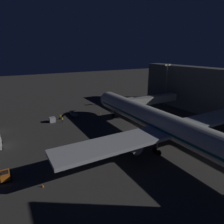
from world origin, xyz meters
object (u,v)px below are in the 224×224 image
object	(u,v)px
traffic_cone_nose_port	(111,111)
apron_floodlight_mast	(166,82)
ground_crew_near_nose_gear	(61,117)
traffic_cone_nose_starboard	(100,113)
baggage_tug_spare	(5,175)
airliner_at_gate	(169,126)
jet_bridge	(149,100)
traffic_cone_wingtip_svc_side	(43,186)
baggage_container_near_belt	(52,120)
ground_crew_under_port_wing	(62,120)
belt_loader	(73,113)

from	to	relation	value
traffic_cone_nose_port	apron_floodlight_mast	bearing A→B (deg)	171.33
ground_crew_near_nose_gear	traffic_cone_nose_starboard	distance (m)	14.31
baggage_tug_spare	traffic_cone_nose_port	bearing A→B (deg)	-144.29
airliner_at_gate	traffic_cone_nose_starboard	bearing A→B (deg)	-85.95
traffic_cone_nose_port	traffic_cone_nose_starboard	distance (m)	4.40
airliner_at_gate	ground_crew_near_nose_gear	size ratio (longest dim) A/B	35.23
jet_bridge	traffic_cone_wingtip_svc_side	world-z (taller)	jet_bridge
baggage_container_near_belt	ground_crew_under_port_wing	world-z (taller)	ground_crew_under_port_wing
apron_floodlight_mast	baggage_tug_spare	distance (m)	63.93
traffic_cone_wingtip_svc_side	ground_crew_under_port_wing	bearing A→B (deg)	-111.78
belt_loader	traffic_cone_nose_starboard	size ratio (longest dim) A/B	15.76
jet_bridge	ground_crew_near_nose_gear	xyz separation A→B (m)	(27.86, -10.90, -4.52)
baggage_tug_spare	traffic_cone_nose_starboard	distance (m)	40.76
traffic_cone_wingtip_svc_side	traffic_cone_nose_port	bearing A→B (deg)	-134.38
apron_floodlight_mast	baggage_container_near_belt	bearing A→B (deg)	-4.30
baggage_tug_spare	baggage_container_near_belt	bearing A→B (deg)	-119.11
ground_crew_under_port_wing	traffic_cone_nose_starboard	size ratio (longest dim) A/B	3.06
apron_floodlight_mast	belt_loader	world-z (taller)	apron_floodlight_mast
airliner_at_gate	apron_floodlight_mast	world-z (taller)	airliner_at_gate
jet_bridge	baggage_container_near_belt	bearing A→B (deg)	-17.94
ground_crew_near_nose_gear	traffic_cone_nose_starboard	bearing A→B (deg)	177.01
baggage_container_near_belt	belt_loader	bearing A→B (deg)	-161.26
traffic_cone_wingtip_svc_side	ground_crew_near_nose_gear	bearing A→B (deg)	-110.42
jet_bridge	ground_crew_under_port_wing	xyz separation A→B (m)	(28.10, -8.10, -4.59)
ground_crew_under_port_wing	ground_crew_near_nose_gear	bearing A→B (deg)	-95.04
apron_floodlight_mast	traffic_cone_nose_starboard	bearing A→B (deg)	-7.31
ground_crew_near_nose_gear	traffic_cone_wingtip_svc_side	size ratio (longest dim) A/B	3.30
ground_crew_under_port_wing	belt_loader	bearing A→B (deg)	-138.72
traffic_cone_nose_port	traffic_cone_wingtip_svc_side	world-z (taller)	same
jet_bridge	traffic_cone_nose_starboard	size ratio (longest dim) A/B	38.33
baggage_tug_spare	belt_loader	distance (m)	36.02
baggage_container_near_belt	traffic_cone_nose_starboard	world-z (taller)	baggage_container_near_belt
ground_crew_under_port_wing	traffic_cone_wingtip_svc_side	distance (m)	31.47
ground_crew_near_nose_gear	jet_bridge	bearing A→B (deg)	158.62
airliner_at_gate	baggage_tug_spare	distance (m)	34.45
belt_loader	traffic_cone_wingtip_svc_side	xyz separation A→B (m)	(16.88, 33.79, -0.57)
traffic_cone_nose_port	traffic_cone_wingtip_svc_side	distance (m)	43.75
ground_crew_near_nose_gear	ground_crew_under_port_wing	xyz separation A→B (m)	(0.25, 2.80, -0.07)
airliner_at_gate	traffic_cone_nose_port	distance (m)	31.55
baggage_tug_spare	ground_crew_near_nose_gear	size ratio (longest dim) A/B	1.48
jet_bridge	belt_loader	size ratio (longest dim) A/B	2.43
jet_bridge	traffic_cone_nose_starboard	world-z (taller)	jet_bridge
traffic_cone_nose_starboard	traffic_cone_wingtip_svc_side	distance (m)	40.79
jet_bridge	traffic_cone_nose_port	world-z (taller)	jet_bridge
traffic_cone_nose_port	baggage_container_near_belt	bearing A→B (deg)	0.46
apron_floodlight_mast	traffic_cone_nose_starboard	size ratio (longest dim) A/B	30.71
apron_floodlight_mast	ground_crew_near_nose_gear	world-z (taller)	apron_floodlight_mast
ground_crew_near_nose_gear	ground_crew_under_port_wing	bearing A→B (deg)	84.96
baggage_tug_spare	ground_crew_near_nose_gear	world-z (taller)	baggage_tug_spare
baggage_container_near_belt	ground_crew_under_port_wing	distance (m)	3.32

